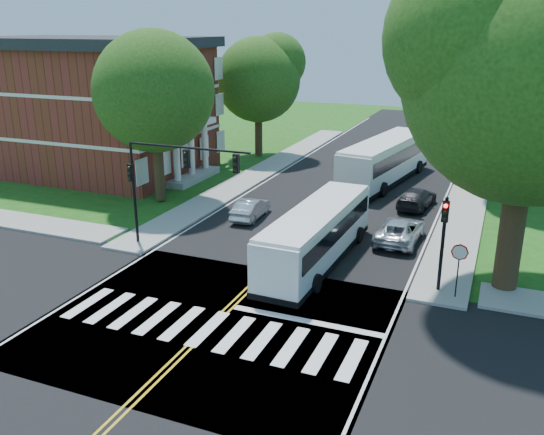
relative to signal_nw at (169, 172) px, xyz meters
The scene contains 24 objects.
ground 9.74m from the signal_nw, 47.67° to the right, with size 140.00×140.00×0.00m, color #1A4E13.
road 13.69m from the signal_nw, 63.16° to the left, with size 14.00×96.00×0.01m, color black.
cross_road 9.73m from the signal_nw, 47.67° to the right, with size 60.00×12.00×0.01m, color black.
center_line 17.20m from the signal_nw, 69.39° to the left, with size 0.36×70.00×0.01m, color gold.
edge_line_w 16.20m from the signal_nw, 93.47° to the left, with size 0.12×70.00×0.01m, color silver.
edge_line_e 20.54m from the signal_nw, 50.90° to the left, with size 0.12×70.00×0.01m, color silver.
crosswalk 10.07m from the signal_nw, 49.80° to the right, with size 12.60×3.00×0.01m, color silver.
stop_bar 11.40m from the signal_nw, 27.30° to the right, with size 6.60×0.40×0.01m, color silver.
sidewalk_nw 19.22m from the signal_nw, 97.50° to the left, with size 2.60×40.00×0.15m, color gray.
sidewalk_ne 23.75m from the signal_nw, 52.69° to the left, with size 2.60×40.00×0.15m, color gray.
tree_ne_big 17.72m from the signal_nw, ahead, with size 10.80×10.80×14.91m.
tree_west_near 9.96m from the signal_nw, 126.70° to the left, with size 8.00×8.00×11.40m.
tree_west_far 24.27m from the signal_nw, 102.31° to the left, with size 7.60×7.60×10.67m.
tree_east_mid 24.94m from the signal_nw, 45.36° to the left, with size 8.40×8.40×11.93m.
tree_east_far 38.34m from the signal_nw, 61.33° to the left, with size 7.20×7.20×10.34m.
brick_building 21.08m from the signal_nw, 139.86° to the left, with size 20.00×13.00×10.80m.
signal_nw is the anchor object (origin of this frame).
signal_ne 14.13m from the signal_nw, ahead, with size 0.30×0.46×4.40m.
stop_sign 15.05m from the signal_nw, ahead, with size 0.76×0.08×2.53m.
bus_lead 8.38m from the signal_nw, ahead, with size 3.01×11.29×2.90m.
bus_follow 20.41m from the signal_nw, 67.69° to the left, with size 4.83×13.15×3.33m.
hatchback 7.73m from the signal_nw, 75.59° to the left, with size 1.36×3.89×1.28m, color silver.
suv 13.22m from the signal_nw, 28.08° to the left, with size 2.21×4.80×1.33m, color silver.
dark_sedan 17.41m from the signal_nw, 49.41° to the left, with size 1.84×4.53×1.31m, color black.
Camera 1 is at (10.22, -18.63, 11.67)m, focal length 38.00 mm.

